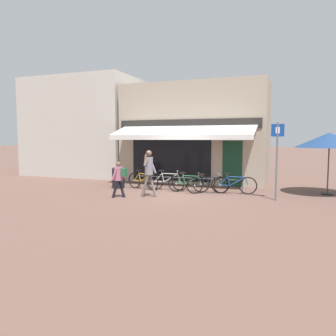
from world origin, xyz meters
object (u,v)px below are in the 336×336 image
Objects in this scene: bicycle_silver at (167,181)px; parking_sign at (277,153)px; bicycle_orange at (143,181)px; bicycle_blue at (234,185)px; cafe_parasol at (329,140)px; pedestrian_child at (119,175)px; litter_bin at (118,177)px; bicycle_black at (208,185)px; pedestrian_adult at (149,168)px; bicycle_green at (189,183)px.

parking_sign is at bearing -21.91° from bicycle_silver.
bicycle_blue is (3.90, 0.16, 0.01)m from bicycle_orange.
bicycle_blue is at bearing -161.87° from cafe_parasol.
bicycle_silver is at bearing 171.61° from bicycle_blue.
pedestrian_child is at bearing -155.03° from cafe_parasol.
pedestrian_child is (-1.06, -2.30, 0.45)m from bicycle_silver.
bicycle_orange is at bearing 174.30° from bicycle_blue.
litter_bin is 6.84m from parking_sign.
parking_sign is (5.51, 1.47, 0.85)m from pedestrian_child.
litter_bin reaches higher than bicycle_orange.
bicycle_black is (2.92, -0.10, -0.01)m from bicycle_orange.
cafe_parasol is (7.37, 1.30, 1.76)m from bicycle_orange.
parking_sign is (4.53, 0.95, 0.58)m from pedestrian_adult.
bicycle_blue is at bearing -10.92° from bicycle_black.
bicycle_blue is (0.98, 0.26, 0.02)m from bicycle_black.
bicycle_silver is 1.93m from pedestrian_adult.
cafe_parasol is at bearing -161.31° from pedestrian_child.
bicycle_orange is 0.97× the size of bicycle_green.
parking_sign is 2.73m from cafe_parasol.
bicycle_blue is 0.70× the size of cafe_parasol.
pedestrian_adult reaches higher than litter_bin.
bicycle_green is 3.26m from litter_bin.
bicycle_blue is (1.83, 0.17, 0.01)m from bicycle_green.
bicycle_silver is 2.27m from litter_bin.
bicycle_blue is at bearing -3.57° from bicycle_green.
pedestrian_adult is at bearing -158.81° from pedestrian_child.
pedestrian_child is at bearing -60.01° from litter_bin.
cafe_parasol is (7.36, 3.42, 1.30)m from pedestrian_child.
cafe_parasol is at bearing -1.17° from bicycle_silver.
bicycle_silver is 1.01× the size of pedestrian_adult.
bicycle_green is 1.05× the size of bicycle_black.
bicycle_black is at bearing -146.60° from pedestrian_adult.
litter_bin is 0.36× the size of parking_sign.
litter_bin is at bearing -171.03° from cafe_parasol.
litter_bin is at bearing 174.32° from bicycle_blue.
bicycle_orange is at bearing -95.83° from pedestrian_child.
bicycle_orange is 3.90m from bicycle_blue.
bicycle_blue is 2.24m from parking_sign.
bicycle_blue is at bearing -11.57° from bicycle_silver.
bicycle_black is at bearing -19.86° from bicycle_silver.
bicycle_orange is 1.19m from litter_bin.
bicycle_blue is at bearing 2.40° from litter_bin.
bicycle_black is 0.91× the size of bicycle_blue.
bicycle_silver is at bearing 5.78° from litter_bin.
pedestrian_adult is at bearing -156.58° from bicycle_blue.
bicycle_silver is 1.00× the size of bicycle_blue.
bicycle_black is 2.98m from parking_sign.
bicycle_green is 2.06m from pedestrian_adult.
bicycle_blue reaches higher than bicycle_black.
bicycle_blue is at bearing 19.53° from bicycle_orange.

